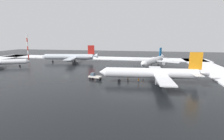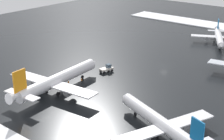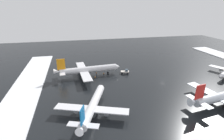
{
  "view_description": "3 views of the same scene",
  "coord_description": "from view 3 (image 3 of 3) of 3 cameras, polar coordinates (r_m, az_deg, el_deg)",
  "views": [
    {
      "loc": [
        -35.19,
        72.36,
        15.76
      ],
      "look_at": [
        -21.95,
        3.97,
        2.3
      ],
      "focal_mm": 28.0,
      "sensor_mm": 36.0,
      "label": 1
    },
    {
      "loc": [
        -98.8,
        -56.46,
        41.65
      ],
      "look_at": [
        -21.19,
        6.29,
        3.26
      ],
      "focal_mm": 55.0,
      "sensor_mm": 36.0,
      "label": 2
    },
    {
      "loc": [
        -44.91,
        -75.77,
        36.1
      ],
      "look_at": [
        -24.44,
        12.58,
        2.49
      ],
      "focal_mm": 28.0,
      "sensor_mm": 36.0,
      "label": 3
    }
  ],
  "objects": [
    {
      "name": "pushback_tug",
      "position": [
        98.45,
        4.37,
        -0.44
      ],
      "size": [
        5.0,
        3.25,
        2.5
      ],
      "rotation": [
        0.0,
        0.0,
        -0.24
      ],
      "color": "silver",
      "rests_on": "ground_plane"
    },
    {
      "name": "ground_crew_near_tug",
      "position": [
        91.31,
        -5.56,
        -2.39
      ],
      "size": [
        0.36,
        0.36,
        1.71
      ],
      "rotation": [
        0.0,
        0.0,
        0.33
      ],
      "color": "black",
      "rests_on": "ground_plane"
    },
    {
      "name": "airplane_distant_tail",
      "position": [
        63.04,
        -6.29,
        -11.41
      ],
      "size": [
        25.36,
        29.97,
        9.27
      ],
      "rotation": [
        0.0,
        0.0,
        1.2
      ],
      "color": "white",
      "rests_on": "ground_plane"
    },
    {
      "name": "ground_crew_by_nose_gear",
      "position": [
        96.74,
        -5.15,
        -1.04
      ],
      "size": [
        0.36,
        0.36,
        1.71
      ],
      "rotation": [
        0.0,
        0.0,
        0.21
      ],
      "color": "black",
      "rests_on": "ground_plane"
    },
    {
      "name": "ground_crew_mid_apron",
      "position": [
        95.61,
        -2.72,
        -1.24
      ],
      "size": [
        0.36,
        0.36,
        1.71
      ],
      "rotation": [
        0.0,
        0.0,
        5.32
      ],
      "color": "black",
      "rests_on": "ground_plane"
    },
    {
      "name": "ground_plane",
      "position": [
        95.19,
        16.28,
        -2.82
      ],
      "size": [
        240.0,
        240.0,
        0.0
      ],
      "primitive_type": "plane",
      "color": "black"
    },
    {
      "name": "airplane_parked_starboard",
      "position": [
        95.0,
        -8.05,
        0.09
      ],
      "size": [
        36.23,
        30.08,
        10.75
      ],
      "rotation": [
        0.0,
        0.0,
        0.08
      ],
      "color": "white",
      "rests_on": "ground_plane"
    },
    {
      "name": "snow_bank_left",
      "position": [
        86.7,
        -26.64,
        -6.44
      ],
      "size": [
        14.0,
        116.0,
        0.45
      ],
      "primitive_type": "cube",
      "color": "white",
      "rests_on": "ground_plane"
    },
    {
      "name": "airplane_far_rear",
      "position": [
        80.18,
        32.62,
        -7.16
      ],
      "size": [
        35.07,
        29.25,
        10.43
      ],
      "rotation": [
        0.0,
        0.0,
        0.15
      ],
      "color": "silver",
      "rests_on": "ground_plane"
    }
  ]
}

